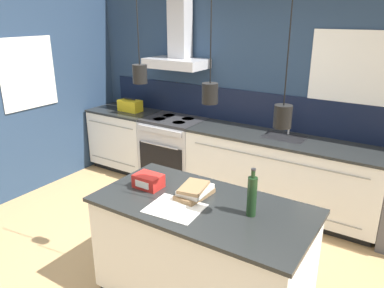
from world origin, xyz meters
The scene contains 12 objects.
ground_plane centered at (0.00, 0.00, 0.00)m, with size 16.00×16.00×0.00m, color tan.
wall_back centered at (-0.06, 2.00, 1.36)m, with size 5.60×2.26×2.60m.
wall_left centered at (-2.43, 0.70, 1.30)m, with size 0.08×3.80×2.60m.
counter_run_left centered at (-1.88, 1.69, 0.46)m, with size 0.99×0.64×0.91m.
counter_run_sink centered at (0.54, 1.69, 0.46)m, with size 2.28×0.64×1.26m.
oven_range centered at (-0.99, 1.69, 0.46)m, with size 0.80×0.66×0.91m.
kitchen_island centered at (0.57, -0.13, 0.46)m, with size 1.66×0.85×0.91m.
bottle_on_island centered at (0.95, -0.09, 1.06)m, with size 0.07×0.07×0.36m.
book_stack centered at (0.46, -0.07, 0.96)m, with size 0.22×0.33×0.10m.
red_supply_box centered at (0.05, -0.13, 0.96)m, with size 0.22×0.17×0.11m.
paper_pile centered at (0.44, -0.31, 0.91)m, with size 0.41×0.36×0.01m.
yellow_toolbox centered at (-1.76, 1.69, 0.99)m, with size 0.34×0.18×0.19m.
Camera 1 is at (1.86, -2.28, 2.26)m, focal length 35.00 mm.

